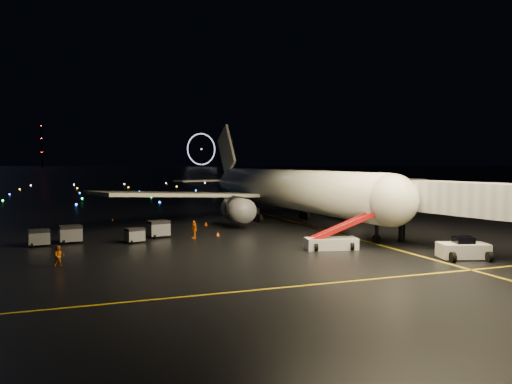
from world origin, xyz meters
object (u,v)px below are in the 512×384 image
Objects in this scene: pushback_tug at (463,248)px; baggage_cart_2 at (71,234)px; crew_b at (59,256)px; baggage_cart_0 at (159,229)px; baggage_cart_3 at (39,238)px; crew_c at (194,229)px; belt_loader at (331,231)px; baggage_cart_1 at (135,235)px; airliner at (278,168)px.

pushback_tug reaches higher than baggage_cart_2.
crew_b is 11.91m from baggage_cart_2.
baggage_cart_0 is 12.17m from baggage_cart_3.
pushback_tug is 2.09× the size of crew_c.
crew_b is 16.08m from baggage_cart_0.
pushback_tug is 37.91m from baggage_cart_2.
belt_loader is 20.16m from baggage_cart_1.
baggage_cart_3 is (-2.13, 10.94, -0.01)m from crew_b.
baggage_cart_2 is at bearing 143.30° from baggage_cart_1.
crew_b is 17.15m from crew_c.
belt_loader is 4.29× the size of crew_b.
belt_loader is (-8.40, 8.10, 0.77)m from pushback_tug.
baggage_cart_1 is at bearing -95.55° from crew_c.
pushback_tug is 1.90× the size of baggage_cart_2.
baggage_cart_2 reaches higher than baggage_cart_3.
pushback_tug is (3.88, -32.42, -6.56)m from airliner.
crew_b is at bearing -177.36° from pushback_tug.
airliner is 34.14m from baggage_cart_3.
belt_loader is 28.80m from baggage_cart_3.
pushback_tug reaches higher than crew_b.
baggage_cart_0 is at bearing -3.37° from baggage_cart_2.
baggage_cart_3 reaches higher than baggage_cart_1.
belt_loader reaches higher than crew_c.
airliner is 33.30m from pushback_tug.
baggage_cart_0 is (-22.75, 21.29, -0.04)m from pushback_tug.
crew_b is at bearing -102.02° from baggage_cart_2.
baggage_cart_1 is at bearing -26.20° from baggage_cart_2.
airliner is at bearing 114.28° from pushback_tug.
airliner is at bearing 13.90° from baggage_cart_1.
belt_loader is 19.50m from baggage_cart_0.
belt_loader is 15.56m from crew_c.
baggage_cart_2 is (-12.67, 1.25, -0.06)m from crew_c.
baggage_cart_0 is (9.93, 12.65, 0.10)m from crew_b.
belt_loader reaches higher than baggage_cart_2.
baggage_cart_0 is at bearing 25.22° from baggage_cart_1.
baggage_cart_3 is at bearing 168.54° from belt_loader.
crew_b is 0.86× the size of baggage_cart_3.
airliner is at bearing 91.51° from belt_loader.
crew_c is at bearing -7.86° from baggage_cart_3.
pushback_tug is at bearing -86.73° from airliner.
baggage_cart_3 is at bearing -103.53° from crew_c.
pushback_tug is at bearing -55.58° from baggage_cart_0.
baggage_cart_2 is 1.10× the size of baggage_cart_3.
crew_c reaches higher than crew_b.
belt_loader is at bearing -104.10° from airliner.
belt_loader reaches higher than crew_b.
airliner is 31.13m from baggage_cart_2.
crew_c is (13.46, 10.63, 0.14)m from crew_b.
baggage_cart_0 is at bearing 1.37° from baggage_cart_3.
baggage_cart_3 is at bearing -161.02° from airliner.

